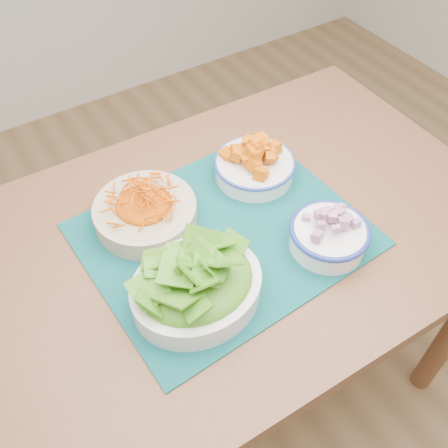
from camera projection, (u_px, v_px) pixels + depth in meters
name	position (u px, v px, depth m)	size (l,w,h in m)	color
ground	(349.00, 435.00, 1.48)	(4.00, 4.00, 0.00)	#967148
table	(239.00, 255.00, 1.12)	(1.14, 0.77, 0.75)	brown
placemat	(224.00, 234.00, 1.02)	(0.54, 0.44, 0.00)	#043233
carrot_bowl	(145.00, 209.00, 1.01)	(0.28, 0.28, 0.08)	#C2AC90
squash_bowl	(255.00, 161.00, 1.10)	(0.21, 0.21, 0.09)	silver
lettuce_bowl	(196.00, 283.00, 0.88)	(0.25, 0.21, 0.11)	white
onion_bowl	(329.00, 233.00, 0.97)	(0.18, 0.18, 0.08)	white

